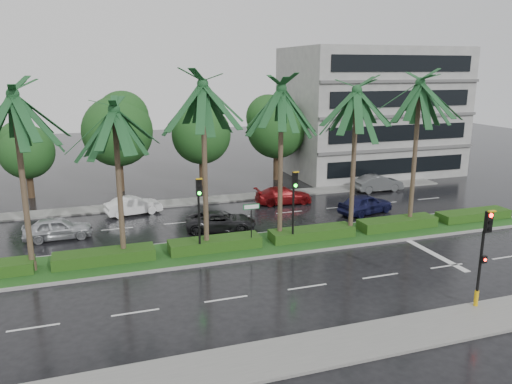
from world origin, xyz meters
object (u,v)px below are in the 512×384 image
object	(u,v)px
car_silver	(58,228)
car_red	(283,195)
signal_near	(483,255)
street_sign	(251,215)
car_grey	(378,183)
car_darkgrey	(221,221)
signal_median_left	(199,205)
car_white	(133,206)
car_blue	(365,204)

from	to	relation	value
car_silver	car_red	xyz separation A→B (m)	(16.00, 3.23, -0.05)
signal_near	street_sign	bearing A→B (deg)	125.34
street_sign	car_grey	distance (m)	17.70
car_silver	car_darkgrey	world-z (taller)	car_silver
signal_median_left	car_white	world-z (taller)	signal_median_left
car_blue	car_grey	bearing A→B (deg)	-53.69
signal_median_left	car_grey	size ratio (longest dim) A/B	1.03
signal_median_left	car_red	xyz separation A→B (m)	(8.50, 9.06, -2.36)
car_white	car_grey	distance (m)	20.19
car_grey	car_silver	bearing A→B (deg)	99.96
signal_near	car_blue	xyz separation A→B (m)	(3.00, 14.34, -1.79)
car_darkgrey	car_blue	xyz separation A→B (m)	(10.73, 0.41, 0.10)
car_silver	car_darkgrey	bearing A→B (deg)	-100.29
car_blue	car_grey	size ratio (longest dim) A/B	1.00
signal_near	car_darkgrey	size ratio (longest dim) A/B	0.98
car_silver	car_blue	size ratio (longest dim) A/B	0.95
street_sign	car_silver	bearing A→B (deg)	151.69
signal_median_left	car_silver	bearing A→B (deg)	142.10
car_white	car_red	distance (m)	11.19
street_sign	signal_median_left	bearing A→B (deg)	-176.53
street_sign	car_red	distance (m)	10.55
car_darkgrey	car_white	bearing A→B (deg)	54.96
car_silver	car_blue	distance (m)	20.53
signal_near	car_red	size ratio (longest dim) A/B	0.99
car_red	signal_near	bearing A→B (deg)	-170.61
car_white	car_red	bearing A→B (deg)	-104.52
car_red	car_grey	bearing A→B (deg)	-77.99
car_white	car_darkgrey	distance (m)	7.37
street_sign	car_red	xyz separation A→B (m)	(5.50, 8.88, -1.49)
signal_near	signal_median_left	world-z (taller)	signal_median_left
car_darkgrey	car_red	xyz separation A→B (m)	(6.23, 4.82, 0.02)
car_blue	car_red	bearing A→B (deg)	31.03
signal_near	car_grey	xyz separation A→B (m)	(7.52, 19.89, -1.81)
street_sign	signal_near	bearing A→B (deg)	-54.66
signal_near	street_sign	size ratio (longest dim) A/B	1.68
street_sign	car_white	bearing A→B (deg)	120.72
signal_median_left	street_sign	xyz separation A→B (m)	(3.00, 0.18, -0.87)
signal_near	car_red	distance (m)	18.90
car_blue	car_silver	bearing A→B (deg)	72.15
car_white	car_grey	xyz separation A→B (m)	(20.19, 0.48, 0.05)
car_darkgrey	car_silver	bearing A→B (deg)	93.65
car_white	signal_near	bearing A→B (deg)	-158.03
signal_near	signal_median_left	bearing A→B (deg)	135.91
signal_median_left	street_sign	size ratio (longest dim) A/B	1.68
car_white	car_red	xyz separation A→B (m)	(11.17, -0.66, -0.01)
signal_near	car_white	distance (m)	23.25
car_white	street_sign	bearing A→B (deg)	-160.45
car_blue	signal_near	bearing A→B (deg)	153.65
car_white	car_blue	world-z (taller)	car_blue
car_white	car_grey	world-z (taller)	car_grey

